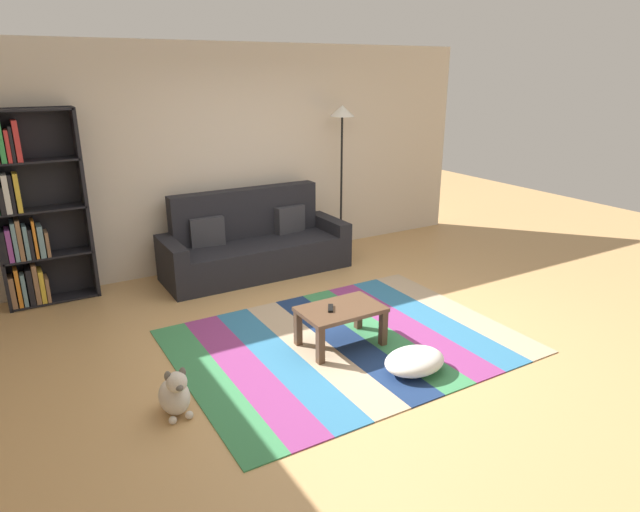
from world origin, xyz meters
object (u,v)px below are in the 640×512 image
(couch, at_px, (254,245))
(standing_lamp, at_px, (342,131))
(bookshelf, at_px, (29,216))
(tv_remote, at_px, (331,308))
(coffee_table, at_px, (341,314))
(dog, at_px, (175,394))
(pouf, at_px, (415,361))

(couch, bearing_deg, standing_lamp, 5.74)
(bookshelf, height_order, tv_remote, bookshelf)
(coffee_table, height_order, dog, dog)
(bookshelf, relative_size, coffee_table, 2.74)
(couch, distance_m, tv_remote, 2.18)
(couch, relative_size, standing_lamp, 1.16)
(couch, bearing_deg, coffee_table, -93.61)
(bookshelf, relative_size, dog, 5.11)
(bookshelf, xyz_separation_m, dog, (0.63, -2.74, -0.80))
(bookshelf, distance_m, standing_lamp, 3.79)
(coffee_table, relative_size, dog, 1.86)
(couch, distance_m, pouf, 2.91)
(tv_remote, bearing_deg, bookshelf, 163.36)
(pouf, distance_m, standing_lamp, 3.61)
(standing_lamp, bearing_deg, bookshelf, 177.74)
(dog, bearing_deg, standing_lamp, 39.98)
(couch, distance_m, bookshelf, 2.47)
(bookshelf, relative_size, tv_remote, 13.55)
(dog, distance_m, tv_remote, 1.55)
(coffee_table, xyz_separation_m, standing_lamp, (1.49, 2.32, 1.32))
(couch, xyz_separation_m, coffee_table, (-0.14, -2.18, -0.03))
(dog, xyz_separation_m, tv_remote, (1.50, 0.29, 0.22))
(standing_lamp, xyz_separation_m, tv_remote, (-1.59, -2.30, -1.25))
(couch, xyz_separation_m, bookshelf, (-2.37, 0.28, 0.63))
(pouf, relative_size, dog, 1.35)
(couch, height_order, pouf, couch)
(bookshelf, height_order, dog, bookshelf)
(bookshelf, xyz_separation_m, tv_remote, (2.13, -2.45, -0.58))
(pouf, bearing_deg, couch, 92.58)
(couch, relative_size, pouf, 4.20)
(couch, relative_size, dog, 5.69)
(couch, xyz_separation_m, pouf, (0.13, -2.90, -0.23))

